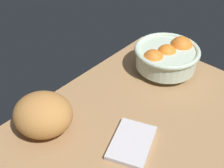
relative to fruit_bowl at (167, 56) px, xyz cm
name	(u,v)px	position (x,y,z in cm)	size (l,w,h in cm)	color
ground_plane	(142,133)	(27.79, 10.93, -7.46)	(82.26, 62.15, 3.00)	#A67B50
fruit_bowl	(167,56)	(0.00, 0.00, 0.00)	(22.20, 22.20, 11.09)	silver
bread_loaf	(43,114)	(45.62, -9.51, -0.26)	(16.19, 14.78, 11.39)	#C08140
napkin_folded	(132,143)	(33.90, 12.00, -5.29)	(14.54, 10.20, 1.34)	silver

